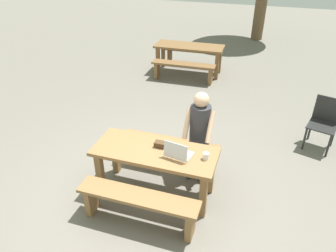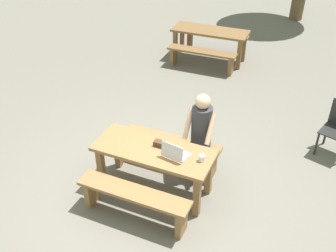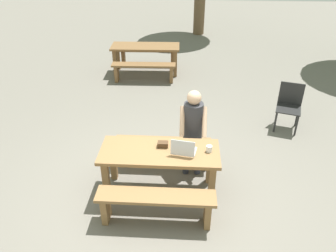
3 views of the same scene
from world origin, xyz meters
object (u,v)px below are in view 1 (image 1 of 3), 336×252
at_px(coffee_mug, 206,156).
at_px(person_seated, 199,129).
at_px(laptop, 178,153).
at_px(plastic_chair, 324,122).
at_px(small_pouch, 160,144).
at_px(picnic_table_mid, 189,50).
at_px(picnic_table_front, 155,158).

distance_m(coffee_mug, person_seated, 0.60).
height_order(laptop, plastic_chair, laptop).
xyz_separation_m(small_pouch, coffee_mug, (0.64, -0.08, 0.01)).
height_order(coffee_mug, picnic_table_mid, coffee_mug).
xyz_separation_m(laptop, coffee_mug, (0.35, 0.06, -0.01)).
distance_m(laptop, coffee_mug, 0.36).
bearing_deg(picnic_table_mid, coffee_mug, -74.23).
bearing_deg(plastic_chair, laptop, -117.74).
xyz_separation_m(small_pouch, plastic_chair, (2.26, 1.88, -0.28)).
bearing_deg(coffee_mug, person_seated, 111.42).
distance_m(laptop, person_seated, 0.63).
relative_size(laptop, plastic_chair, 0.42).
bearing_deg(person_seated, picnic_table_mid, 106.69).
bearing_deg(person_seated, coffee_mug, -68.58).
height_order(small_pouch, person_seated, person_seated).
relative_size(person_seated, picnic_table_mid, 0.76).
height_order(small_pouch, picnic_table_mid, small_pouch).
bearing_deg(picnic_table_mid, small_pouch, -81.65).
xyz_separation_m(coffee_mug, picnic_table_mid, (-1.43, 4.59, -0.15)).
relative_size(picnic_table_front, picnic_table_mid, 0.94).
distance_m(picnic_table_front, picnic_table_mid, 4.67).
height_order(coffee_mug, plastic_chair, plastic_chair).
distance_m(small_pouch, coffee_mug, 0.65).
bearing_deg(picnic_table_front, plastic_chair, 40.72).
xyz_separation_m(picnic_table_front, laptop, (0.33, -0.04, 0.18)).
bearing_deg(picnic_table_front, person_seated, 51.47).
distance_m(person_seated, picnic_table_mid, 4.21).
bearing_deg(picnic_table_front, picnic_table_mid, 99.19).
height_order(picnic_table_front, person_seated, person_seated).
distance_m(laptop, picnic_table_mid, 4.77).
relative_size(coffee_mug, person_seated, 0.07).
height_order(laptop, picnic_table_mid, laptop).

